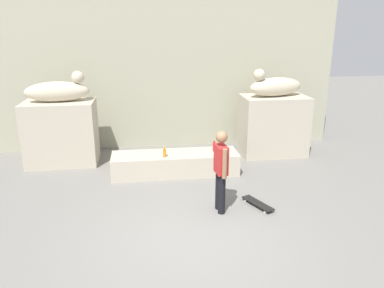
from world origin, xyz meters
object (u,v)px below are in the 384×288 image
at_px(statue_reclining_left, 58,91).
at_px(bottle_orange, 165,153).
at_px(skateboard, 258,203).
at_px(skater, 221,168).
at_px(bottle_red, 214,146).
at_px(statue_reclining_right, 275,86).

distance_m(statue_reclining_left, bottle_orange, 3.24).
bearing_deg(skateboard, statue_reclining_left, 29.44).
xyz_separation_m(skater, bottle_orange, (-0.98, 1.89, -0.28)).
height_order(skateboard, bottle_red, bottle_red).
height_order(statue_reclining_left, skater, statue_reclining_left).
distance_m(statue_reclining_left, bottle_red, 4.24).
distance_m(statue_reclining_left, statue_reclining_right, 5.77).
relative_size(skater, bottle_orange, 6.27).
bearing_deg(statue_reclining_left, bottle_orange, -32.32).
distance_m(skater, bottle_red, 2.20).
height_order(statue_reclining_left, statue_reclining_right, same).
distance_m(statue_reclining_right, bottle_red, 2.55).
height_order(skateboard, bottle_orange, bottle_orange).
xyz_separation_m(statue_reclining_left, bottle_orange, (2.61, -1.39, -1.33)).
bearing_deg(statue_reclining_left, bottle_red, -20.34).
xyz_separation_m(statue_reclining_right, bottle_red, (-1.89, -1.10, -1.31)).
bearing_deg(skater, bottle_red, -12.89).
distance_m(bottle_orange, bottle_red, 1.30).
xyz_separation_m(skateboard, bottle_red, (-0.53, 2.08, 0.59)).
bearing_deg(statue_reclining_right, skateboard, 53.05).
bearing_deg(bottle_orange, bottle_red, 12.25).
relative_size(skater, skateboard, 2.06).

